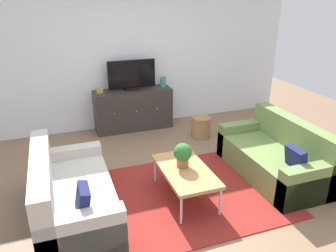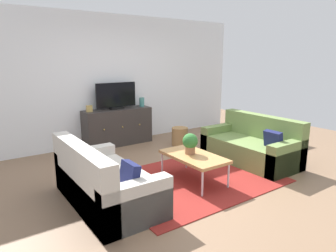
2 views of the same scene
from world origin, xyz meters
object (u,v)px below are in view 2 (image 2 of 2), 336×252
object	(u,v)px
coffee_table	(194,157)
tv_console	(118,127)
couch_left_side	(101,184)
glass_vase	(142,102)
potted_plant	(190,143)
flat_screen_tv	(116,96)
wicker_basket	(180,136)
couch_right_side	(253,147)
mantel_clock	(89,109)

from	to	relation	value
coffee_table	tv_console	distance (m)	2.47
couch_left_side	glass_vase	bearing A→B (deg)	50.22
potted_plant	tv_console	bearing A→B (deg)	90.88
couch_left_side	flat_screen_tv	xyz separation A→B (m)	(1.38, 2.39, 0.77)
wicker_basket	couch_right_side	bearing A→B (deg)	-73.63
couch_left_side	mantel_clock	distance (m)	2.56
couch_left_side	tv_console	bearing A→B (deg)	59.91
couch_right_side	potted_plant	xyz separation A→B (m)	(-1.46, -0.01, 0.32)
glass_vase	couch_left_side	bearing A→B (deg)	-129.78
mantel_clock	glass_vase	bearing A→B (deg)	0.00
coffee_table	potted_plant	xyz separation A→B (m)	(-0.01, 0.08, 0.20)
couch_left_side	potted_plant	xyz separation A→B (m)	(1.41, -0.01, 0.32)
potted_plant	flat_screen_tv	size ratio (longest dim) A/B	0.35
couch_right_side	mantel_clock	bearing A→B (deg)	131.46
flat_screen_tv	glass_vase	world-z (taller)	flat_screen_tv
couch_right_side	wicker_basket	world-z (taller)	couch_right_side
couch_right_side	tv_console	bearing A→B (deg)	122.22
flat_screen_tv	glass_vase	bearing A→B (deg)	-1.90
tv_console	flat_screen_tv	world-z (taller)	flat_screen_tv
glass_vase	mantel_clock	xyz separation A→B (m)	(-1.20, 0.00, -0.03)
flat_screen_tv	couch_left_side	bearing A→B (deg)	-119.88
couch_left_side	mantel_clock	world-z (taller)	mantel_clock
couch_left_side	glass_vase	xyz separation A→B (m)	(1.98, 2.37, 0.60)
couch_right_side	flat_screen_tv	world-z (taller)	flat_screen_tv
couch_left_side	wicker_basket	xyz separation A→B (m)	(2.42, 1.56, -0.08)
tv_console	wicker_basket	distance (m)	1.34
coffee_table	flat_screen_tv	distance (m)	2.57
coffee_table	wicker_basket	xyz separation A→B (m)	(1.00, 1.65, -0.19)
glass_vase	mantel_clock	world-z (taller)	glass_vase
couch_right_side	wicker_basket	distance (m)	1.62
flat_screen_tv	mantel_clock	bearing A→B (deg)	-178.10
potted_plant	glass_vase	distance (m)	2.47
coffee_table	potted_plant	size ratio (longest dim) A/B	3.32
potted_plant	couch_right_side	bearing A→B (deg)	0.48
glass_vase	wicker_basket	size ratio (longest dim) A/B	0.52
potted_plant	couch_left_side	bearing A→B (deg)	179.50
potted_plant	flat_screen_tv	bearing A→B (deg)	90.88
tv_console	mantel_clock	world-z (taller)	mantel_clock
wicker_basket	coffee_table	bearing A→B (deg)	-121.14
wicker_basket	couch_left_side	bearing A→B (deg)	-147.20
potted_plant	flat_screen_tv	distance (m)	2.45
coffee_table	wicker_basket	bearing A→B (deg)	58.86
couch_right_side	coffee_table	world-z (taller)	couch_right_side
flat_screen_tv	potted_plant	bearing A→B (deg)	-89.12
tv_console	wicker_basket	bearing A→B (deg)	-38.20
couch_right_side	tv_console	distance (m)	2.81
glass_vase	flat_screen_tv	bearing A→B (deg)	178.10
coffee_table	potted_plant	world-z (taller)	potted_plant
couch_left_side	coffee_table	distance (m)	1.43
potted_plant	tv_console	distance (m)	2.40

